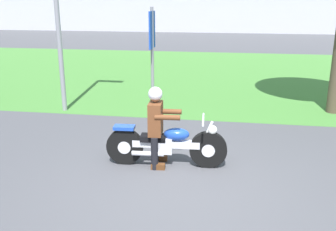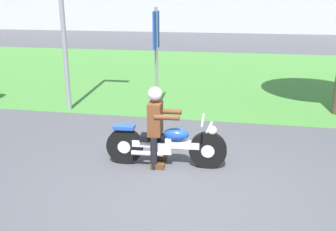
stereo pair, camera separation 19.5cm
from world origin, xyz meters
name	(u,v)px [view 1 (the left image)]	position (x,y,z in m)	size (l,w,h in m)	color
ground	(179,193)	(0.00, 0.00, 0.00)	(120.00, 120.00, 0.00)	#4C4C51
grass_verge	(212,73)	(0.00, 9.63, 0.00)	(60.00, 12.00, 0.01)	#478438
motorcycle_lead	(166,144)	(-0.35, 0.97, 0.39)	(2.10, 0.66, 0.88)	black
rider_lead	(157,120)	(-0.52, 0.96, 0.82)	(0.56, 0.48, 1.40)	black
sign_banner	(152,43)	(-1.28, 4.35, 1.72)	(0.08, 0.60, 2.60)	gray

